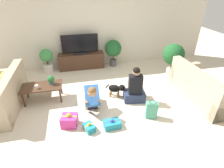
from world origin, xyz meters
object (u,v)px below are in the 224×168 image
at_px(person_kneeling, 92,97).
at_px(mug, 37,87).
at_px(dog, 117,89).
at_px(coffee_table, 42,88).
at_px(tv_console, 82,61).
at_px(tabletop_plant, 51,80).
at_px(gift_box_c, 89,127).
at_px(potted_plant_back_left, 47,59).
at_px(sofa_left, 3,96).
at_px(gift_bag_a, 151,110).
at_px(potted_plant_back_right, 113,49).
at_px(potted_plant_corner_right, 173,56).
at_px(gift_box_a, 69,120).
at_px(sofa_right, 202,88).
at_px(gift_box_b, 112,124).
at_px(person_sitting, 135,89).
at_px(tv, 80,45).

height_order(person_kneeling, mug, person_kneeling).
bearing_deg(dog, mug, 112.39).
height_order(coffee_table, tv_console, tv_console).
bearing_deg(tabletop_plant, coffee_table, -167.03).
xyz_separation_m(mug, tabletop_plant, (0.33, 0.15, 0.08)).
bearing_deg(gift_box_c, potted_plant_back_left, 108.97).
distance_m(sofa_left, mug, 0.82).
height_order(gift_bag_a, tabletop_plant, tabletop_plant).
distance_m(potted_plant_back_right, tabletop_plant, 2.55).
relative_size(dog, tabletop_plant, 2.23).
height_order(potted_plant_corner_right, potted_plant_back_left, potted_plant_corner_right).
distance_m(dog, gift_box_a, 1.48).
bearing_deg(sofa_left, gift_box_c, 56.62).
height_order(coffee_table, potted_plant_corner_right, potted_plant_corner_right).
bearing_deg(tv_console, sofa_right, -41.40).
bearing_deg(gift_box_b, gift_box_a, 164.21).
bearing_deg(mug, tv_console, 57.11).
xyz_separation_m(person_sitting, gift_bag_a, (0.15, -0.72, -0.13)).
bearing_deg(potted_plant_corner_right, tv, 155.60).
bearing_deg(tabletop_plant, gift_box_a, -71.42).
xyz_separation_m(potted_plant_back_left, gift_box_a, (0.65, -2.77, -0.32)).
relative_size(sofa_left, sofa_right, 1.00).
bearing_deg(tabletop_plant, person_kneeling, -36.94).
bearing_deg(potted_plant_corner_right, gift_box_c, -146.86).
height_order(potted_plant_back_right, person_sitting, potted_plant_back_right).
bearing_deg(tv, potted_plant_back_left, -177.43).
bearing_deg(potted_plant_back_right, tabletop_plant, -140.34).
xyz_separation_m(tv, gift_box_b, (0.39, -3.07, -0.75)).
bearing_deg(gift_bag_a, sofa_left, 160.55).
relative_size(person_kneeling, dog, 1.56).
relative_size(person_sitting, tabletop_plant, 4.20).
relative_size(gift_bag_a, mug, 3.57).
bearing_deg(person_sitting, gift_box_c, 42.37).
bearing_deg(mug, potted_plant_back_right, 37.74).
distance_m(person_sitting, tabletop_plant, 2.10).
distance_m(potted_plant_corner_right, gift_bag_a, 2.29).
bearing_deg(sofa_right, sofa_left, 81.55).
distance_m(sofa_right, gift_box_b, 2.54).
bearing_deg(sofa_right, gift_box_b, 102.39).
xyz_separation_m(dog, gift_box_c, (-0.83, -1.06, -0.18)).
height_order(potted_plant_corner_right, person_kneeling, potted_plant_corner_right).
bearing_deg(coffee_table, sofa_left, -175.43).
bearing_deg(tv, person_kneeling, -88.20).
bearing_deg(person_kneeling, sofa_left, 166.44).
xyz_separation_m(coffee_table, gift_box_b, (1.48, -1.33, -0.29)).
height_order(gift_box_b, mug, mug).
bearing_deg(sofa_left, potted_plant_corner_right, 96.94).
distance_m(tv_console, potted_plant_back_left, 1.13).
relative_size(sofa_right, potted_plant_corner_right, 1.78).
bearing_deg(coffee_table, gift_box_c, -52.66).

